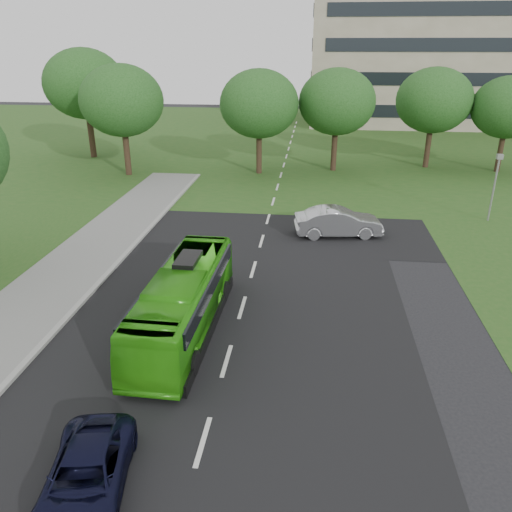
% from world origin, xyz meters
% --- Properties ---
extents(ground, '(160.00, 160.00, 0.00)m').
position_xyz_m(ground, '(0.00, 0.00, 0.00)').
color(ground, black).
rests_on(ground, ground).
extents(street_surfaces, '(120.00, 120.00, 0.15)m').
position_xyz_m(street_surfaces, '(-0.38, 22.75, 0.03)').
color(street_surfaces, black).
rests_on(street_surfaces, ground).
extents(office_building, '(40.10, 20.10, 25.00)m').
position_xyz_m(office_building, '(21.96, 61.96, 12.50)').
color(office_building, gray).
rests_on(office_building, ground).
extents(tree_park_a, '(6.92, 6.92, 9.20)m').
position_xyz_m(tree_park_a, '(-13.29, 24.68, 6.24)').
color(tree_park_a, black).
rests_on(tree_park_a, ground).
extents(tree_park_b, '(6.70, 6.70, 8.78)m').
position_xyz_m(tree_park_b, '(-1.99, 26.56, 5.92)').
color(tree_park_b, black).
rests_on(tree_park_b, ground).
extents(tree_park_c, '(6.63, 6.63, 8.80)m').
position_xyz_m(tree_park_c, '(4.57, 28.45, 5.97)').
color(tree_park_c, black).
rests_on(tree_park_c, ground).
extents(tree_park_d, '(6.66, 6.66, 8.81)m').
position_xyz_m(tree_park_d, '(13.16, 30.70, 5.97)').
color(tree_park_d, black).
rests_on(tree_park_d, ground).
extents(tree_park_e, '(6.15, 6.15, 8.20)m').
position_xyz_m(tree_park_e, '(19.20, 29.62, 5.57)').
color(tree_park_e, black).
rests_on(tree_park_e, ground).
extents(tree_park_f, '(7.76, 7.76, 10.36)m').
position_xyz_m(tree_park_f, '(-19.42, 31.46, 7.04)').
color(tree_park_f, black).
rests_on(tree_park_f, ground).
extents(bus, '(2.36, 9.32, 2.59)m').
position_xyz_m(bus, '(-2.01, -0.04, 1.29)').
color(bus, green).
rests_on(bus, ground).
extents(sedan, '(5.33, 2.53, 1.69)m').
position_xyz_m(sedan, '(4.42, 11.50, 0.84)').
color(sedan, '#BABBC0').
rests_on(sedan, ground).
extents(suv, '(2.69, 4.54, 1.18)m').
position_xyz_m(suv, '(-2.50, -8.13, 0.59)').
color(suv, black).
rests_on(suv, ground).
extents(camera_pole, '(0.38, 0.33, 4.32)m').
position_xyz_m(camera_pole, '(14.21, 15.38, 2.79)').
color(camera_pole, gray).
rests_on(camera_pole, ground).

